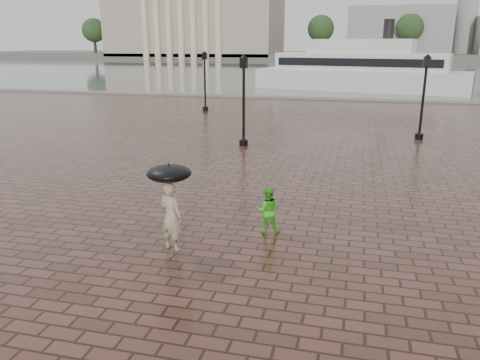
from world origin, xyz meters
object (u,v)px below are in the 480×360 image
(street_lamps, at_px, (280,91))
(adult_pedestrian, at_px, (171,216))
(child_pedestrian, at_px, (268,210))
(ferry_near, at_px, (360,70))

(street_lamps, distance_m, adult_pedestrian, 18.18)
(adult_pedestrian, relative_size, child_pedestrian, 1.35)
(adult_pedestrian, bearing_deg, child_pedestrian, -123.87)
(adult_pedestrian, height_order, child_pedestrian, adult_pedestrian)
(adult_pedestrian, height_order, ferry_near, ferry_near)
(adult_pedestrian, distance_m, child_pedestrian, 2.73)
(ferry_near, bearing_deg, street_lamps, -87.29)
(street_lamps, xyz_separation_m, ferry_near, (4.58, 26.79, -0.05))
(street_lamps, bearing_deg, ferry_near, 80.30)
(child_pedestrian, bearing_deg, street_lamps, -95.52)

